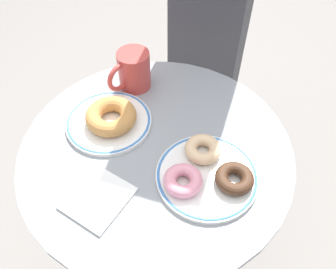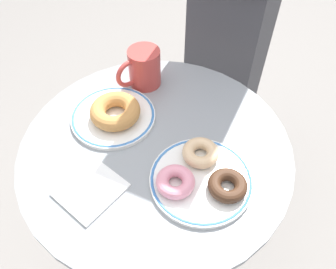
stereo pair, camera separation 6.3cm
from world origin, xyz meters
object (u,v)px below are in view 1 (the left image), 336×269
Objects in this scene: donut_glazed at (203,149)px; donut_old_fashioned at (111,116)px; plate_right at (207,176)px; donut_chocolate at (234,178)px; donut_pink_frosted at (183,180)px; plate_left at (109,122)px; cafe_table at (159,203)px; paper_napkin at (98,198)px; coffee_mug at (133,71)px.

donut_old_fashioned is at bearing -176.54° from donut_glazed.
plate_right is at bearing -56.53° from donut_glazed.
donut_chocolate is 1.00× the size of donut_pink_frosted.
donut_chocolate is (0.32, -0.03, 0.02)m from plate_left.
cafe_table is at bearing 175.38° from donut_chocolate.
donut_chocolate is 0.65× the size of paper_napkin.
donut_chocolate reaches higher than paper_napkin.
donut_pink_frosted reaches higher than paper_napkin.
donut_pink_frosted is at bearing -149.99° from donut_chocolate.
cafe_table is 0.32m from donut_old_fashioned.
donut_pink_frosted reaches higher than cafe_table.
coffee_mug is (-0.03, 0.14, 0.02)m from donut_old_fashioned.
coffee_mug is at bearing 108.88° from paper_napkin.
donut_old_fashioned is at bearing -79.79° from coffee_mug.
plate_left is 0.24m from donut_glazed.
plate_right is at bearing -9.74° from cafe_table.
donut_pink_frosted is at bearing 36.69° from paper_napkin.
cafe_table is at bearing -4.46° from plate_left.
plate_right is at bearing -31.89° from coffee_mug.
coffee_mug is (-0.34, 0.17, 0.03)m from donut_chocolate.
cafe_table is 9.39× the size of donut_chocolate.
plate_left is 0.33m from donut_chocolate.
plate_left is 2.56× the size of donut_glazed.
donut_pink_frosted reaches higher than plate_left.
donut_pink_frosted is at bearing -34.03° from cafe_table.
donut_old_fashioned is 0.15m from coffee_mug.
coffee_mug reaches higher than plate_left.
plate_left is 1.71× the size of donut_old_fashioned.
paper_napkin is (0.10, -0.18, -0.00)m from plate_left.
plate_right is 0.06m from donut_chocolate.
paper_napkin is (-0.14, -0.19, -0.02)m from donut_glazed.
paper_napkin is at bearing -143.31° from donut_pink_frosted.
coffee_mug is at bearing 96.35° from plate_left.
paper_napkin is (-0.23, -0.16, -0.02)m from donut_chocolate.
plate_left is 0.03m from donut_old_fashioned.
plate_left is at bearing 177.70° from donut_old_fashioned.
donut_pink_frosted reaches higher than plate_right.
paper_napkin is at bearing -64.79° from donut_old_fashioned.
donut_glazed is at bearing 3.22° from plate_left.
donut_old_fashioned is 0.95× the size of coffee_mug.
plate_right is 0.06m from donut_glazed.
donut_old_fashioned is 1.50× the size of donut_chocolate.
donut_old_fashioned is 0.23m from donut_glazed.
cafe_table is 0.30m from plate_left.
plate_left is at bearing 172.89° from plate_right.
donut_glazed is at bearing 53.82° from paper_napkin.
donut_pink_frosted is at bearing -19.06° from donut_old_fashioned.
donut_old_fashioned reaches higher than donut_chocolate.
donut_pink_frosted is (-0.09, -0.05, 0.00)m from donut_chocolate.
paper_napkin is (-0.17, -0.15, -0.00)m from plate_right.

